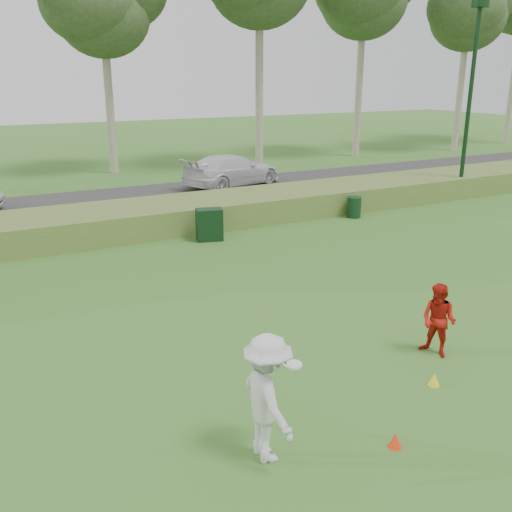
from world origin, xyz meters
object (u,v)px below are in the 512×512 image
cone_yellow (434,379)px  utility_cabinet (209,225)px  lamp_post (474,65)px  cone_orange (395,441)px  car_right (232,170)px  player_red (439,320)px  player_white (268,398)px  trash_bin (354,207)px

cone_yellow → utility_cabinet: utility_cabinet is taller
lamp_post → cone_orange: lamp_post is taller
car_right → lamp_post: bearing=-147.5°
lamp_post → utility_cabinet: bearing=-174.7°
lamp_post → car_right: size_ratio=1.58×
player_red → player_white: bearing=-92.8°
player_white → car_right: player_white is taller
trash_bin → utility_cabinet: bearing=-177.3°
lamp_post → player_white: size_ratio=4.29×
player_red → trash_bin: size_ratio=1.84×
lamp_post → utility_cabinet: size_ratio=7.74×
cone_yellow → trash_bin: (6.30, 10.64, 0.28)m
player_red → cone_yellow: player_red is taller
cone_yellow → car_right: 19.04m
player_white → trash_bin: size_ratio=2.40×
trash_bin → car_right: size_ratio=0.15×
utility_cabinet → cone_orange: bearing=-85.4°
lamp_post → car_right: 11.57m
cone_yellow → car_right: size_ratio=0.04×
cone_yellow → car_right: car_right is taller
utility_cabinet → trash_bin: size_ratio=1.33×
player_white → utility_cabinet: 11.32m
trash_bin → lamp_post: bearing=7.7°
lamp_post → cone_yellow: bearing=-138.1°
player_white → car_right: (8.41, 18.74, -0.14)m
cone_orange → cone_yellow: (1.80, 1.04, 0.00)m
player_white → cone_yellow: 3.68m
car_right → player_white: bearing=139.1°
player_white → lamp_post: bearing=-51.6°
cone_yellow → trash_bin: bearing=59.4°
cone_orange → player_red: bearing=35.3°
cone_orange → cone_yellow: 2.08m
player_red → car_right: (3.98, 17.55, 0.08)m
cone_yellow → trash_bin: trash_bin is taller
utility_cabinet → trash_bin: utility_cabinet is taller
cone_yellow → trash_bin: 12.37m
lamp_post → cone_yellow: 18.09m
lamp_post → car_right: (-7.98, 6.88, -4.78)m
car_right → cone_orange: bearing=144.4°
player_red → cone_yellow: size_ratio=6.36×
player_white → trash_bin: player_white is taller
player_white → utility_cabinet: player_white is taller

